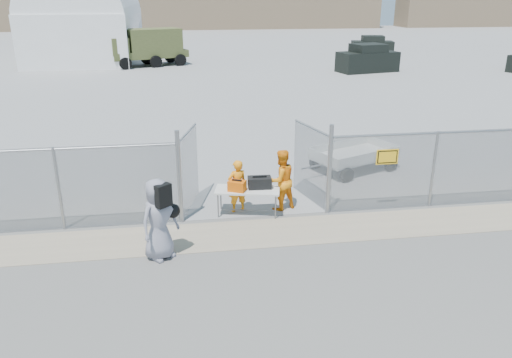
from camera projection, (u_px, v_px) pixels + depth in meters
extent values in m
plane|color=#504F4F|center=(269.00, 252.00, 11.72)|extent=(160.00, 160.00, 0.00)
cube|color=gray|center=(198.00, 53.00, 50.62)|extent=(160.00, 80.00, 0.01)
cube|color=gray|center=(262.00, 233.00, 12.64)|extent=(44.00, 1.60, 0.01)
cube|color=#E95D09|center=(237.00, 186.00, 13.33)|extent=(0.53, 0.47, 0.28)
cube|color=black|center=(260.00, 183.00, 13.53)|extent=(0.64, 0.40, 0.30)
imported|color=orange|center=(237.00, 186.00, 13.66)|extent=(0.63, 0.50, 1.50)
imported|color=orange|center=(281.00, 180.00, 13.79)|extent=(1.02, 0.91, 1.73)
imported|color=gray|center=(159.00, 219.00, 11.18)|extent=(1.11, 1.06, 1.91)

